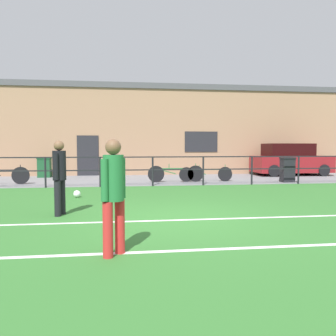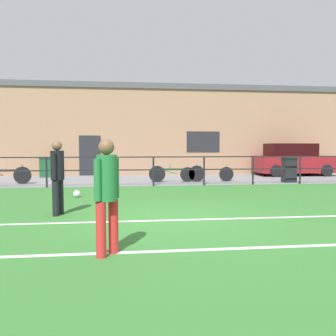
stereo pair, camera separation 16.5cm
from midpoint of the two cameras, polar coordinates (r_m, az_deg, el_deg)
The scene contains 16 objects.
ground at distance 7.40m, azimuth 1.78°, elevation -8.54°, with size 60.00×44.00×0.04m, color #33702D.
field_line_touchline at distance 7.22m, azimuth 1.99°, elevation -8.66°, with size 36.00×0.11×0.00m, color white.
field_line_hash at distance 5.24m, azimuth 5.55°, elevation -13.43°, with size 36.00×0.11×0.00m, color white.
pavement_strip at distance 15.76m, azimuth -2.83°, elevation -1.94°, with size 48.00×5.00×0.02m, color slate.
perimeter_fence at distance 13.22m, azimuth -2.09°, elevation 0.20°, with size 36.07×0.07×1.15m.
clubhouse_facade at distance 19.40m, azimuth -3.61°, elevation 6.30°, with size 28.00×2.56×4.87m.
player_goalkeeper at distance 7.99m, azimuth -17.38°, elevation -0.79°, with size 0.29×0.45×1.67m.
player_striker at distance 4.86m, azimuth -9.19°, elevation -3.59°, with size 0.33×0.36×1.64m.
soccer_ball_spare at distance 10.70m, azimuth -14.54°, elevation -4.18°, with size 0.21×0.21×0.21m, color white.
spectator_child at distance 15.69m, azimuth -9.95°, elevation 0.27°, with size 0.28×0.19×1.08m.
parked_car_red at distance 19.09m, azimuth 20.29°, elevation 1.20°, with size 3.94×1.85×1.67m.
bicycle_parked_0 at distance 14.56m, azimuth 1.82°, elevation -0.92°, with size 2.40×0.04×0.79m.
bicycle_parked_2 at distance 14.81m, azimuth 6.82°, elevation -1.00°, with size 2.34×0.04×0.73m.
bicycle_parked_3 at distance 15.20m, azimuth -25.52°, elevation -1.09°, with size 2.19×0.04×0.79m.
trash_bin_0 at distance 15.37m, azimuth 19.82°, elevation -0.26°, with size 0.54×0.46×1.06m.
trash_bin_1 at distance 17.86m, azimuth -19.32°, elevation 0.13°, with size 0.62×0.53×0.98m.
Camera 2 is at (-1.00, -7.16, 1.54)m, focal length 36.57 mm.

